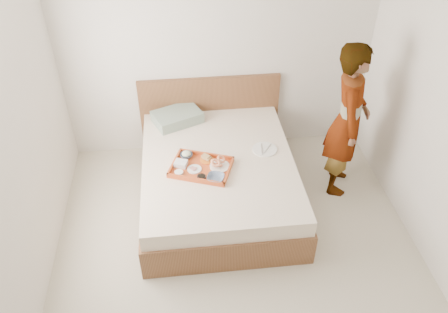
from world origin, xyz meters
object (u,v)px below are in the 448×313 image
Objects in this scene: bed at (218,179)px; person at (348,121)px; dinner_plate at (265,149)px; tray at (201,167)px.

person is (1.35, 0.09, 0.59)m from bed.
person is at bearing 3.70° from bed.
dinner_plate is at bearing 106.31° from person.
person is at bearing -1.84° from dinner_plate.
dinner_plate is (0.69, 0.24, -0.02)m from tray.
dinner_plate is at bearing 39.60° from tray.
tray is 0.73m from dinner_plate.
bed is 3.43× the size of tray.
person is at bearing 28.32° from tray.
tray reaches higher than dinner_plate.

